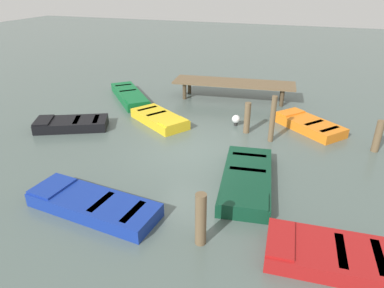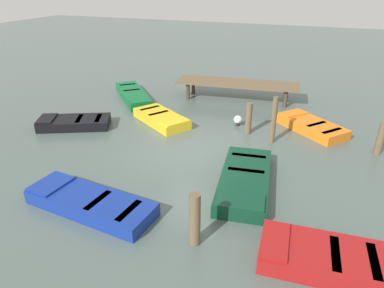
% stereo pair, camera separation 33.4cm
% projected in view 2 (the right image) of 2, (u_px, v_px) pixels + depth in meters
% --- Properties ---
extents(ground_plane, '(80.00, 80.00, 0.00)m').
position_uv_depth(ground_plane, '(192.00, 152.00, 13.02)').
color(ground_plane, '#4C5B56').
extents(dock_segment, '(6.49, 2.29, 0.95)m').
position_uv_depth(dock_segment, '(237.00, 84.00, 18.26)').
color(dock_segment, brown).
rests_on(dock_segment, ground_plane).
extents(rowboat_dark_green, '(1.97, 3.93, 0.46)m').
position_uv_depth(rowboat_dark_green, '(245.00, 180.00, 10.83)').
color(rowboat_dark_green, '#0C3823').
rests_on(rowboat_dark_green, ground_plane).
extents(rowboat_red, '(2.95, 1.68, 0.46)m').
position_uv_depth(rowboat_red, '(323.00, 257.00, 7.87)').
color(rowboat_red, maroon).
rests_on(rowboat_red, ground_plane).
extents(rowboat_yellow, '(3.17, 2.70, 0.46)m').
position_uv_depth(rowboat_yellow, '(162.00, 118.00, 15.56)').
color(rowboat_yellow, gold).
rests_on(rowboat_yellow, ground_plane).
extents(rowboat_blue, '(3.91, 1.67, 0.46)m').
position_uv_depth(rowboat_blue, '(90.00, 202.00, 9.77)').
color(rowboat_blue, navy).
rests_on(rowboat_blue, ground_plane).
extents(rowboat_orange, '(3.10, 2.91, 0.46)m').
position_uv_depth(rowboat_orange, '(311.00, 126.00, 14.77)').
color(rowboat_orange, orange).
rests_on(rowboat_orange, ground_plane).
extents(rowboat_green, '(3.63, 3.85, 0.46)m').
position_uv_depth(rowboat_green, '(133.00, 95.00, 18.62)').
color(rowboat_green, '#0F602D').
rests_on(rowboat_green, ground_plane).
extents(rowboat_black, '(3.24, 2.44, 0.46)m').
position_uv_depth(rowboat_black, '(74.00, 122.00, 15.12)').
color(rowboat_black, black).
rests_on(rowboat_black, ground_plane).
extents(mooring_piling_center, '(0.27, 0.27, 1.23)m').
position_uv_depth(mooring_piling_center, '(381.00, 139.00, 12.67)').
color(mooring_piling_center, brown).
rests_on(mooring_piling_center, ground_plane).
extents(mooring_piling_near_left, '(0.25, 0.25, 1.33)m').
position_uv_depth(mooring_piling_near_left, '(249.00, 118.00, 14.33)').
color(mooring_piling_near_left, brown).
rests_on(mooring_piling_near_left, ground_plane).
extents(mooring_piling_mid_right, '(0.28, 0.28, 1.43)m').
position_uv_depth(mooring_piling_mid_right, '(195.00, 220.00, 8.28)').
color(mooring_piling_mid_right, brown).
rests_on(mooring_piling_mid_right, ground_plane).
extents(mooring_piling_near_right, '(0.21, 0.21, 1.88)m').
position_uv_depth(mooring_piling_near_right, '(274.00, 120.00, 13.43)').
color(mooring_piling_near_right, brown).
rests_on(mooring_piling_near_right, ground_plane).
extents(marker_buoy, '(0.36, 0.36, 0.48)m').
position_uv_depth(marker_buoy, '(238.00, 120.00, 15.21)').
color(marker_buoy, '#262626').
rests_on(marker_buoy, ground_plane).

